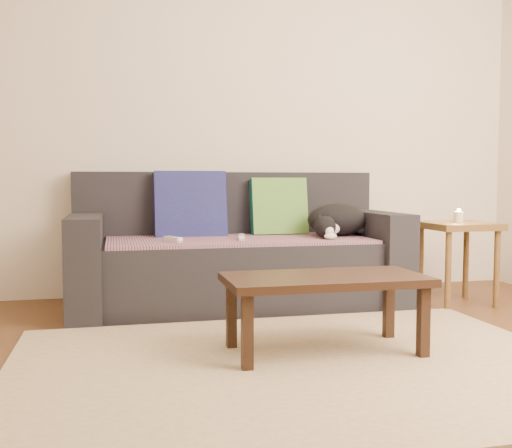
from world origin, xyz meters
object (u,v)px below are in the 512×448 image
sofa (236,257)px  cat (337,221)px  coffee_table (325,285)px  wii_remote_b (242,237)px  side_table (458,237)px  wii_remote_a (173,239)px

sofa → cat: sofa is taller
coffee_table → wii_remote_b: bearing=98.9°
cat → coffee_table: cat is taller
cat → coffee_table: 1.29m
sofa → side_table: 1.46m
sofa → cat: (0.67, -0.08, 0.23)m
cat → wii_remote_b: 0.68m
sofa → wii_remote_a: 0.51m
cat → side_table: (0.74, -0.27, -0.10)m
sofa → wii_remote_a: (-0.43, -0.22, 0.15)m
cat → coffee_table: size_ratio=0.54×
wii_remote_b → wii_remote_a: bearing=106.8°
wii_remote_a → coffee_table: 1.20m
wii_remote_a → coffee_table: size_ratio=0.16×
cat → coffee_table: (-0.50, -1.17, -0.22)m
sofa → cat: size_ratio=4.19×
cat → wii_remote_b: bearing=174.7°
cat → side_table: bearing=-34.1°
wii_remote_a → coffee_table: (0.60, -1.03, -0.13)m
cat → wii_remote_b: cat is taller
sofa → wii_remote_b: sofa is taller
wii_remote_b → coffee_table: wii_remote_b is taller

